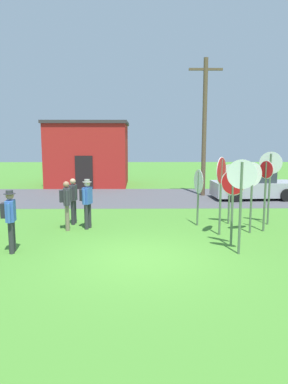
{
  "coord_description": "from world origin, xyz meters",
  "views": [
    {
      "loc": [
        0.01,
        -8.8,
        3.09
      ],
      "look_at": [
        0.16,
        3.13,
        1.3
      ],
      "focal_mm": 32.8,
      "sensor_mm": 36.0,
      "label": 1
    }
  ],
  "objects_px": {
    "stop_sign_leaning_left": "(252,185)",
    "stop_sign_tallest": "(241,190)",
    "stop_sign_center_cluster": "(198,187)",
    "person_in_teal": "(66,202)",
    "stop_sign_far_back": "(221,181)",
    "stop_sign_rear_right": "(233,195)",
    "person_with_sunhat": "(73,199)",
    "person_near_signs": "(10,217)",
    "parked_car_on_street": "(253,186)",
    "utility_pole": "(204,125)",
    "stop_sign_low_front": "(230,183)",
    "stop_sign_nearest": "(270,175)",
    "person_holding_notes": "(87,200)",
    "stop_sign_leaning_right": "(266,185)"
  },
  "relations": [
    {
      "from": "stop_sign_leaning_left",
      "to": "person_near_signs",
      "type": "bearing_deg",
      "value": -164.7
    },
    {
      "from": "person_near_signs",
      "to": "stop_sign_tallest",
      "type": "bearing_deg",
      "value": -1.79
    },
    {
      "from": "stop_sign_center_cluster",
      "to": "stop_sign_leaning_right",
      "type": "xyz_separation_m",
      "value": [
        2.1,
        -0.85,
        0.19
      ]
    },
    {
      "from": "stop_sign_tallest",
      "to": "stop_sign_low_front",
      "type": "xyz_separation_m",
      "value": [
        0.59,
        3.45,
        -0.25
      ]
    },
    {
      "from": "person_with_sunhat",
      "to": "person_in_teal",
      "type": "bearing_deg",
      "value": -95.37
    },
    {
      "from": "utility_pole",
      "to": "person_in_teal",
      "type": "relative_size",
      "value": 4.37
    },
    {
      "from": "utility_pole",
      "to": "stop_sign_leaning_right",
      "type": "xyz_separation_m",
      "value": [
        0.68,
        -7.76,
        -2.28
      ]
    },
    {
      "from": "stop_sign_leaning_right",
      "to": "person_with_sunhat",
      "type": "bearing_deg",
      "value": 170.39
    },
    {
      "from": "stop_sign_center_cluster",
      "to": "stop_sign_nearest",
      "type": "height_order",
      "value": "stop_sign_nearest"
    },
    {
      "from": "stop_sign_leaning_right",
      "to": "person_holding_notes",
      "type": "height_order",
      "value": "stop_sign_leaning_right"
    },
    {
      "from": "utility_pole",
      "to": "stop_sign_leaning_left",
      "type": "bearing_deg",
      "value": -88.85
    },
    {
      "from": "stop_sign_far_back",
      "to": "utility_pole",
      "type": "bearing_deg",
      "value": 83.64
    },
    {
      "from": "parked_car_on_street",
      "to": "person_holding_notes",
      "type": "bearing_deg",
      "value": -141.7
    },
    {
      "from": "stop_sign_leaning_right",
      "to": "person_holding_notes",
      "type": "relative_size",
      "value": 1.38
    },
    {
      "from": "stop_sign_leaning_left",
      "to": "person_holding_notes",
      "type": "distance_m",
      "value": 5.59
    },
    {
      "from": "stop_sign_low_front",
      "to": "person_in_teal",
      "type": "relative_size",
      "value": 1.3
    },
    {
      "from": "stop_sign_nearest",
      "to": "stop_sign_low_front",
      "type": "relative_size",
      "value": 1.21
    },
    {
      "from": "person_with_sunhat",
      "to": "person_in_teal",
      "type": "xyz_separation_m",
      "value": [
        -0.08,
        -0.87,
        0.03
      ]
    },
    {
      "from": "person_holding_notes",
      "to": "utility_pole",
      "type": "bearing_deg",
      "value": 53.76
    },
    {
      "from": "parked_car_on_street",
      "to": "stop_sign_leaning_left",
      "type": "distance_m",
      "value": 7.23
    },
    {
      "from": "stop_sign_nearest",
      "to": "stop_sign_tallest",
      "type": "relative_size",
      "value": 1.03
    },
    {
      "from": "stop_sign_leaning_left",
      "to": "person_holding_notes",
      "type": "xyz_separation_m",
      "value": [
        -5.51,
        0.65,
        -0.61
      ]
    },
    {
      "from": "stop_sign_center_cluster",
      "to": "stop_sign_low_front",
      "type": "bearing_deg",
      "value": 10.91
    },
    {
      "from": "stop_sign_center_cluster",
      "to": "parked_car_on_street",
      "type": "bearing_deg",
      "value": 56.19
    },
    {
      "from": "stop_sign_rear_right",
      "to": "person_near_signs",
      "type": "height_order",
      "value": "stop_sign_rear_right"
    },
    {
      "from": "stop_sign_leaning_right",
      "to": "person_near_signs",
      "type": "xyz_separation_m",
      "value": [
        -7.74,
        -2.17,
        -0.58
      ]
    },
    {
      "from": "stop_sign_leaning_left",
      "to": "stop_sign_far_back",
      "type": "height_order",
      "value": "stop_sign_far_back"
    },
    {
      "from": "person_holding_notes",
      "to": "stop_sign_nearest",
      "type": "bearing_deg",
      "value": 4.56
    },
    {
      "from": "utility_pole",
      "to": "person_near_signs",
      "type": "distance_m",
      "value": 12.52
    },
    {
      "from": "stop_sign_far_back",
      "to": "person_with_sunhat",
      "type": "distance_m",
      "value": 5.34
    },
    {
      "from": "stop_sign_center_cluster",
      "to": "stop_sign_low_front",
      "type": "height_order",
      "value": "stop_sign_low_front"
    },
    {
      "from": "stop_sign_leaning_left",
      "to": "person_near_signs",
      "type": "xyz_separation_m",
      "value": [
        -7.21,
        -1.97,
        -0.61
      ]
    },
    {
      "from": "parked_car_on_street",
      "to": "stop_sign_nearest",
      "type": "xyz_separation_m",
      "value": [
        -1.25,
        -5.63,
        1.15
      ]
    },
    {
      "from": "person_in_teal",
      "to": "person_near_signs",
      "type": "bearing_deg",
      "value": -112.76
    },
    {
      "from": "stop_sign_tallest",
      "to": "person_near_signs",
      "type": "xyz_separation_m",
      "value": [
        -6.23,
        0.19,
        -0.76
      ]
    },
    {
      "from": "stop_sign_center_cluster",
      "to": "person_in_teal",
      "type": "xyz_separation_m",
      "value": [
        -4.62,
        -0.6,
        -0.41
      ]
    },
    {
      "from": "utility_pole",
      "to": "person_with_sunhat",
      "type": "height_order",
      "value": "utility_pole"
    },
    {
      "from": "stop_sign_rear_right",
      "to": "person_with_sunhat",
      "type": "distance_m",
      "value": 5.85
    },
    {
      "from": "parked_car_on_street",
      "to": "person_with_sunhat",
      "type": "xyz_separation_m",
      "value": [
        -8.39,
        -5.48,
        0.26
      ]
    },
    {
      "from": "stop_sign_nearest",
      "to": "person_holding_notes",
      "type": "xyz_separation_m",
      "value": [
        -6.54,
        -0.52,
        -0.83
      ]
    },
    {
      "from": "stop_sign_far_back",
      "to": "person_in_teal",
      "type": "xyz_separation_m",
      "value": [
        -5.12,
        0.69,
        -0.79
      ]
    },
    {
      "from": "utility_pole",
      "to": "person_in_teal",
      "type": "bearing_deg",
      "value": -128.8
    },
    {
      "from": "stop_sign_leaning_right",
      "to": "stop_sign_rear_right",
      "type": "bearing_deg",
      "value": -132.5
    },
    {
      "from": "utility_pole",
      "to": "stop_sign_leaning_left",
      "type": "distance_m",
      "value": 8.27
    },
    {
      "from": "person_near_signs",
      "to": "stop_sign_leaning_right",
      "type": "bearing_deg",
      "value": 15.7
    },
    {
      "from": "stop_sign_leaning_left",
      "to": "stop_sign_tallest",
      "type": "height_order",
      "value": "stop_sign_tallest"
    },
    {
      "from": "stop_sign_center_cluster",
      "to": "stop_sign_tallest",
      "type": "height_order",
      "value": "stop_sign_tallest"
    },
    {
      "from": "stop_sign_center_cluster",
      "to": "person_in_teal",
      "type": "height_order",
      "value": "stop_sign_center_cluster"
    },
    {
      "from": "utility_pole",
      "to": "stop_sign_center_cluster",
      "type": "xyz_separation_m",
      "value": [
        -1.42,
        -6.9,
        -2.48
      ]
    },
    {
      "from": "stop_sign_far_back",
      "to": "stop_sign_tallest",
      "type": "relative_size",
      "value": 0.99
    }
  ]
}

